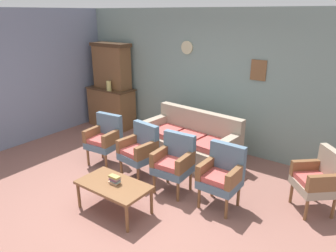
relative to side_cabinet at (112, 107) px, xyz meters
name	(u,v)px	position (x,y,z in m)	size (l,w,h in m)	color
ground_plane	(123,200)	(2.50, -2.25, -0.47)	(7.68, 7.68, 0.00)	#84564C
wall_back_with_decor	(214,80)	(2.50, 0.38, 0.89)	(6.40, 0.09, 2.70)	gray
side_cabinet	(112,107)	(0.00, 0.00, 0.00)	(1.16, 0.55, 0.93)	brown
cabinet_upper_hutch	(112,65)	(0.00, 0.08, 0.98)	(0.99, 0.38, 1.03)	brown
vase_on_cabinet	(109,86)	(0.15, -0.19, 0.57)	(0.11, 0.11, 0.22)	tan
floral_couch	(190,144)	(2.55, -0.51, -0.14)	(1.86, 0.94, 0.90)	gray
armchair_near_couch_end	(105,137)	(1.38, -1.52, 0.03)	(0.57, 0.54, 0.90)	slate
armchair_row_middle	(140,149)	(2.21, -1.53, 0.03)	(0.57, 0.55, 0.90)	slate
armchair_by_doorway	(174,161)	(2.94, -1.56, 0.03)	(0.55, 0.52, 0.90)	slate
armchair_near_cabinet	(222,174)	(3.71, -1.51, 0.03)	(0.52, 0.49, 0.90)	slate
wingback_chair_by_fireplace	(319,178)	(4.82, -0.84, 0.03)	(0.71, 0.71, 0.90)	gray
coffee_table	(114,187)	(2.58, -2.49, -0.09)	(1.00, 0.56, 0.42)	brown
book_stack_on_table	(115,179)	(2.59, -2.47, 0.01)	(0.17, 0.10, 0.12)	#DFA47D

